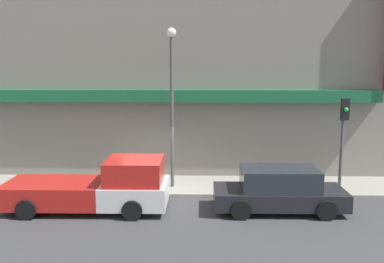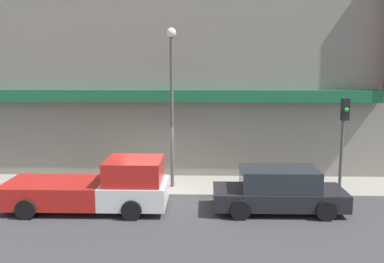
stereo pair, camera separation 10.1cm
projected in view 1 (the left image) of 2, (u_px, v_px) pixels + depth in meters
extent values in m
plane|color=#38383A|center=(155.00, 197.00, 15.94)|extent=(80.00, 80.00, 0.00)
cube|color=gray|center=(158.00, 186.00, 17.27)|extent=(36.00, 2.72, 0.13)
cube|color=gray|center=(163.00, 42.00, 19.18)|extent=(19.80, 3.00, 11.84)
cube|color=#195B38|center=(160.00, 96.00, 17.76)|extent=(18.22, 0.60, 0.50)
cube|color=silver|center=(135.00, 193.00, 14.51)|extent=(2.19, 2.00, 0.76)
cube|color=#B21E19|center=(135.00, 171.00, 14.39)|extent=(1.86, 1.84, 0.79)
cube|color=#B21E19|center=(55.00, 192.00, 14.57)|extent=(3.29, 2.00, 0.76)
cylinder|color=black|center=(141.00, 192.00, 15.54)|extent=(0.66, 0.22, 0.66)
cylinder|color=black|center=(132.00, 210.00, 13.56)|extent=(0.66, 0.22, 0.66)
cylinder|color=black|center=(48.00, 191.00, 15.61)|extent=(0.66, 0.22, 0.66)
cylinder|color=black|center=(26.00, 210.00, 13.63)|extent=(0.66, 0.22, 0.66)
cube|color=black|center=(279.00, 197.00, 14.43)|extent=(4.38, 1.75, 0.57)
cube|color=#23282D|center=(279.00, 178.00, 14.33)|extent=(2.54, 1.58, 0.71)
cylinder|color=black|center=(312.00, 194.00, 15.30)|extent=(0.66, 0.22, 0.66)
cylinder|color=black|center=(327.00, 210.00, 13.56)|extent=(0.66, 0.22, 0.66)
cylinder|color=black|center=(236.00, 193.00, 15.35)|extent=(0.66, 0.22, 0.66)
cylinder|color=black|center=(241.00, 210.00, 13.62)|extent=(0.66, 0.22, 0.66)
cylinder|color=yellow|center=(141.00, 181.00, 16.78)|extent=(0.21, 0.21, 0.50)
sphere|color=yellow|center=(140.00, 173.00, 16.73)|extent=(0.20, 0.20, 0.20)
cylinder|color=#4C4C4C|center=(172.00, 114.00, 16.50)|extent=(0.14, 0.14, 5.79)
sphere|color=silver|center=(171.00, 32.00, 16.02)|extent=(0.36, 0.36, 0.36)
cylinder|color=#4C4C4C|center=(342.00, 146.00, 15.98)|extent=(0.12, 0.12, 3.56)
cube|color=black|center=(345.00, 109.00, 15.60)|extent=(0.28, 0.20, 0.80)
sphere|color=green|center=(346.00, 110.00, 15.49)|extent=(0.16, 0.16, 0.16)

